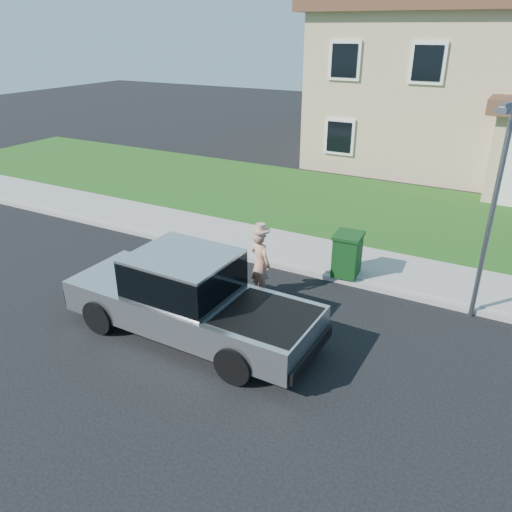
# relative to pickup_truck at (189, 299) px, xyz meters

# --- Properties ---
(ground) EXTENTS (80.00, 80.00, 0.00)m
(ground) POSITION_rel_pickup_truck_xyz_m (0.53, 0.79, -0.83)
(ground) COLOR black
(ground) RESTS_ON ground
(curb) EXTENTS (40.00, 0.20, 0.12)m
(curb) POSITION_rel_pickup_truck_xyz_m (1.53, 3.69, -0.77)
(curb) COLOR gray
(curb) RESTS_ON ground
(sidewalk) EXTENTS (40.00, 2.00, 0.15)m
(sidewalk) POSITION_rel_pickup_truck_xyz_m (1.53, 4.79, -0.76)
(sidewalk) COLOR gray
(sidewalk) RESTS_ON ground
(lawn) EXTENTS (40.00, 7.00, 0.10)m
(lawn) POSITION_rel_pickup_truck_xyz_m (1.53, 9.29, -0.78)
(lawn) COLOR #224B15
(lawn) RESTS_ON ground
(house) EXTENTS (14.00, 11.30, 6.85)m
(house) POSITION_rel_pickup_truck_xyz_m (1.84, 17.18, 2.34)
(house) COLOR tan
(house) RESTS_ON ground
(pickup_truck) EXTENTS (5.46, 2.14, 1.78)m
(pickup_truck) POSITION_rel_pickup_truck_xyz_m (0.00, 0.00, 0.00)
(pickup_truck) COLOR black
(pickup_truck) RESTS_ON ground
(woman) EXTENTS (0.70, 0.59, 1.79)m
(woman) POSITION_rel_pickup_truck_xyz_m (0.46, 2.18, 0.02)
(woman) COLOR tan
(woman) RESTS_ON ground
(trash_bin) EXTENTS (0.71, 0.81, 1.08)m
(trash_bin) POSITION_rel_pickup_truck_xyz_m (1.98, 3.89, -0.13)
(trash_bin) COLOR #0E3612
(trash_bin) RESTS_ON sidewalk
(street_lamp) EXTENTS (0.36, 0.59, 4.58)m
(street_lamp) POSITION_rel_pickup_truck_xyz_m (4.99, 3.50, 1.78)
(street_lamp) COLOR slate
(street_lamp) RESTS_ON ground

